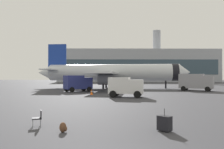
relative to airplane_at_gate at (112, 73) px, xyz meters
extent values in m
cylinder|color=silver|center=(0.23, -0.03, 0.04)|extent=(30.24, 7.34, 3.80)
cone|color=silver|center=(16.32, -1.95, 0.04)|extent=(2.81, 3.87, 3.61)
cone|color=silver|center=(-16.25, 1.94, 0.04)|extent=(3.58, 3.78, 3.42)
cylinder|color=black|center=(14.13, -1.69, 0.04)|extent=(1.85, 4.01, 3.88)
cube|color=silver|center=(0.19, 8.03, -0.26)|extent=(6.67, 16.46, 0.36)
cube|color=silver|center=(-1.71, -7.85, -0.26)|extent=(6.67, 16.46, 0.36)
cylinder|color=gray|center=(-0.11, 5.55, -1.56)|extent=(3.44, 2.56, 2.20)
cylinder|color=gray|center=(-1.41, -5.37, -1.56)|extent=(3.44, 2.56, 2.20)
cube|color=#193899|center=(-13.17, 1.58, 3.64)|extent=(4.41, 0.88, 6.40)
cube|color=silver|center=(-13.29, 4.81, 0.64)|extent=(3.29, 6.27, 0.24)
cube|color=silver|center=(-14.05, -1.54, 0.64)|extent=(3.29, 6.27, 0.24)
cylinder|color=black|center=(12.15, -1.45, -2.76)|extent=(0.36, 0.36, 1.80)
cylinder|color=black|center=(-1.47, 2.59, -2.76)|extent=(0.44, 0.44, 1.80)
cylinder|color=black|center=(-2.04, -2.17, -2.76)|extent=(0.44, 0.44, 1.80)
cube|color=navy|center=(-4.98, -10.55, -2.14)|extent=(2.61, 2.76, 2.04)
cube|color=#1E232D|center=(-4.38, -10.16, -1.66)|extent=(1.15, 1.70, 0.84)
cube|color=navy|center=(-6.99, -11.87, -1.96)|extent=(3.82, 3.55, 2.40)
cylinder|color=black|center=(-5.51, -9.53, -3.21)|extent=(0.87, 0.68, 0.90)
cylinder|color=black|center=(-4.25, -11.45, -3.21)|extent=(0.87, 0.68, 0.90)
cylinder|color=black|center=(-8.32, -11.37, -3.21)|extent=(0.87, 0.68, 0.90)
cylinder|color=black|center=(-7.06, -13.29, -3.21)|extent=(0.87, 0.68, 0.90)
cube|color=gray|center=(17.61, -10.81, -2.01)|extent=(2.67, 2.92, 2.29)
cube|color=#1E232D|center=(18.23, -11.18, -1.47)|extent=(1.17, 1.90, 0.95)
cube|color=gray|center=(15.03, -9.28, -1.81)|extent=(4.94, 4.27, 2.70)
cylinder|color=black|center=(18.20, -9.71, -3.21)|extent=(0.89, 0.65, 0.90)
cylinder|color=black|center=(16.92, -11.86, -3.21)|extent=(0.89, 0.65, 0.90)
cylinder|color=black|center=(14.59, -7.56, -3.21)|extent=(0.89, 0.65, 0.90)
cylinder|color=black|center=(13.31, -9.71, -3.21)|extent=(0.89, 0.65, 0.90)
cube|color=white|center=(2.82, -22.56, -2.27)|extent=(2.15, 2.34, 1.78)
cube|color=#1E232D|center=(3.55, -22.72, -1.85)|extent=(0.47, 1.77, 0.74)
cube|color=white|center=(0.68, -22.08, -2.11)|extent=(3.01, 2.53, 2.10)
cylinder|color=black|center=(3.27, -21.58, -3.21)|extent=(0.93, 0.41, 0.90)
cylinder|color=black|center=(2.81, -23.63, -3.21)|extent=(0.93, 0.41, 0.90)
cylinder|color=black|center=(0.26, -20.91, -3.21)|extent=(0.93, 0.41, 0.90)
cylinder|color=black|center=(-0.20, -22.96, -3.21)|extent=(0.93, 0.41, 0.90)
cube|color=#F2590C|center=(0.64, 2.89, -3.64)|extent=(0.44, 0.44, 0.04)
cone|color=#F2590C|center=(0.64, 2.89, -3.32)|extent=(0.36, 0.36, 0.59)
cylinder|color=white|center=(0.64, 2.89, -3.29)|extent=(0.23, 0.23, 0.10)
cube|color=#F2590C|center=(-3.31, -18.11, -3.64)|extent=(0.44, 0.44, 0.04)
cone|color=#F2590C|center=(-3.31, -18.11, -3.23)|extent=(0.36, 0.36, 0.77)
cylinder|color=white|center=(-3.31, -18.11, -3.19)|extent=(0.23, 0.23, 0.10)
cube|color=#F2590C|center=(3.74, 11.52, -3.64)|extent=(0.44, 0.44, 0.04)
cone|color=#F2590C|center=(3.74, 11.52, -3.23)|extent=(0.36, 0.36, 0.76)
cylinder|color=white|center=(3.74, 11.52, -3.20)|extent=(0.23, 0.23, 0.10)
cube|color=black|center=(2.04, -39.90, -3.27)|extent=(0.73, 0.74, 0.70)
cylinder|color=black|center=(2.04, -39.90, -2.74)|extent=(0.02, 0.02, 0.36)
cylinder|color=black|center=(1.88, -39.74, -3.62)|extent=(0.08, 0.08, 0.08)
cylinder|color=black|center=(2.19, -40.06, -3.62)|extent=(0.08, 0.08, 0.08)
ellipsoid|color=brown|center=(-2.83, -40.05, -3.42)|extent=(0.32, 0.40, 0.48)
ellipsoid|color=brown|center=(-2.69, -40.05, -3.49)|extent=(0.12, 0.28, 0.24)
cube|color=black|center=(-4.45, -38.90, -3.22)|extent=(0.61, 0.61, 0.06)
cube|color=black|center=(-4.26, -38.83, -3.00)|extent=(0.21, 0.47, 0.40)
cylinder|color=#999EA5|center=(-4.57, -39.14, -3.44)|extent=(0.04, 0.04, 0.44)
cylinder|color=#999EA5|center=(-4.70, -38.78, -3.44)|extent=(0.04, 0.04, 0.44)
cylinder|color=#999EA5|center=(-4.21, -39.01, -3.44)|extent=(0.04, 0.04, 0.44)
cylinder|color=#999EA5|center=(-4.34, -38.65, -3.44)|extent=(0.04, 0.04, 0.44)
cube|color=#9EA3AD|center=(15.36, 74.93, 5.22)|extent=(88.01, 22.53, 17.74)
cube|color=#334756|center=(15.36, 63.62, 4.33)|extent=(83.61, 0.10, 7.98)
cylinder|color=#9EA3AD|center=(26.91, 74.93, 20.09)|extent=(4.40, 4.40, 12.00)
camera|label=1|loc=(-0.62, -50.32, -1.04)|focal=34.66mm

